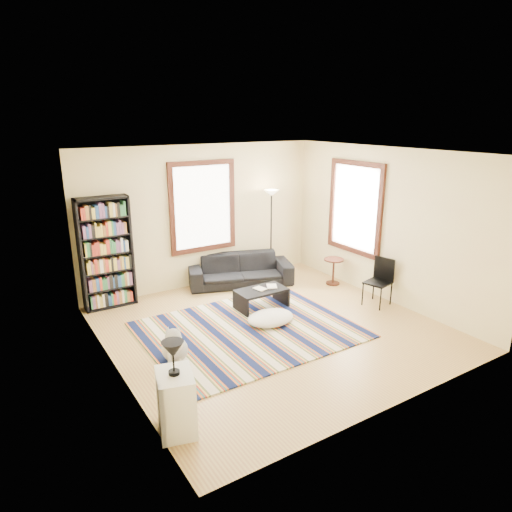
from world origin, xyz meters
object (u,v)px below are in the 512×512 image
bookshelf (106,253)px  folding_chair (378,283)px  dog (174,342)px  sofa (240,270)px  coffee_table (261,299)px  floor_lamp (271,234)px  white_cabinet (176,403)px  side_table (333,271)px  floor_cushion (271,318)px

bookshelf → folding_chair: 4.87m
dog → sofa: bearing=67.6°
bookshelf → coffee_table: (2.26, -1.55, -0.82)m
floor_lamp → white_cabinet: floor_lamp is taller
side_table → folding_chair: 1.25m
sofa → floor_cushion: size_ratio=2.56×
dog → side_table: bearing=40.8°
sofa → white_cabinet: bearing=-109.4°
sofa → coffee_table: bearing=-83.9°
bookshelf → folding_chair: bookshelf is taller
floor_cushion → coffee_table: bearing=70.9°
floor_lamp → side_table: 1.52m
sofa → dog: size_ratio=3.68×
coffee_table → dog: (-2.02, -0.88, 0.10)m
floor_lamp → bookshelf: bearing=177.1°
bookshelf → floor_lamp: bookshelf is taller
bookshelf → dog: bearing=-84.4°
bookshelf → white_cabinet: size_ratio=2.86×
bookshelf → floor_lamp: size_ratio=1.08×
sofa → floor_cushion: sofa is taller
side_table → dog: size_ratio=0.95×
bookshelf → white_cabinet: (-0.33, -3.85, -0.65)m
floor_lamp → folding_chair: size_ratio=2.16×
white_cabinet → folding_chair: bearing=31.8°
side_table → dog: (-3.93, -1.13, 0.01)m
bookshelf → dog: bookshelf is taller
bookshelf → floor_lamp: bearing=-2.9°
coffee_table → dog: size_ratio=1.59×
floor_lamp → folding_chair: 2.53m
white_cabinet → dog: 1.54m
sofa → bookshelf: size_ratio=1.04×
folding_chair → white_cabinet: folding_chair is taller
coffee_table → white_cabinet: 3.47m
bookshelf → dog: 2.54m
floor_lamp → dog: floor_lamp is taller
dog → bookshelf: bearing=120.4°
coffee_table → folding_chair: 2.12m
coffee_table → folding_chair: (1.86, -0.99, 0.25)m
bookshelf → floor_cushion: size_ratio=2.46×
floor_cushion → side_table: 2.30m
sofa → white_cabinet: size_ratio=2.98×
bookshelf → side_table: 4.43m
folding_chair → side_table: bearing=73.8°
folding_chair → dog: size_ratio=1.52×
sofa → white_cabinet: 4.60m
coffee_table → white_cabinet: white_cabinet is taller
floor_lamp → white_cabinet: bearing=-135.3°
dog → folding_chair: bearing=23.1°
coffee_table → floor_lamp: 1.93m
dog → coffee_table: bearing=48.2°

